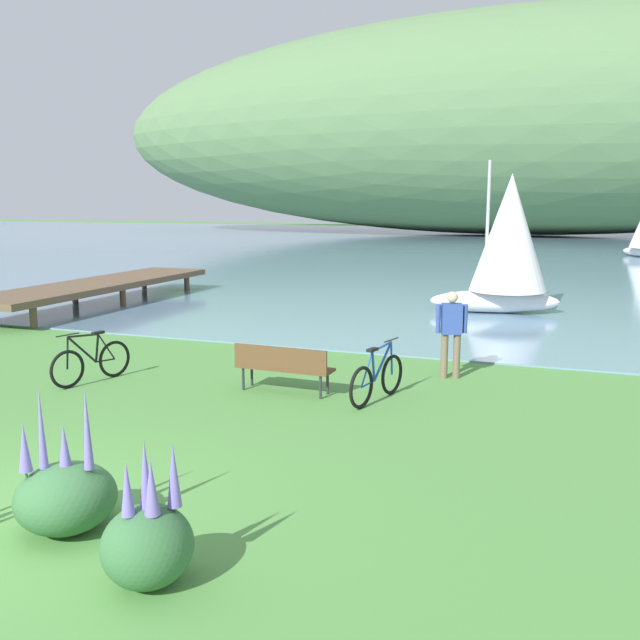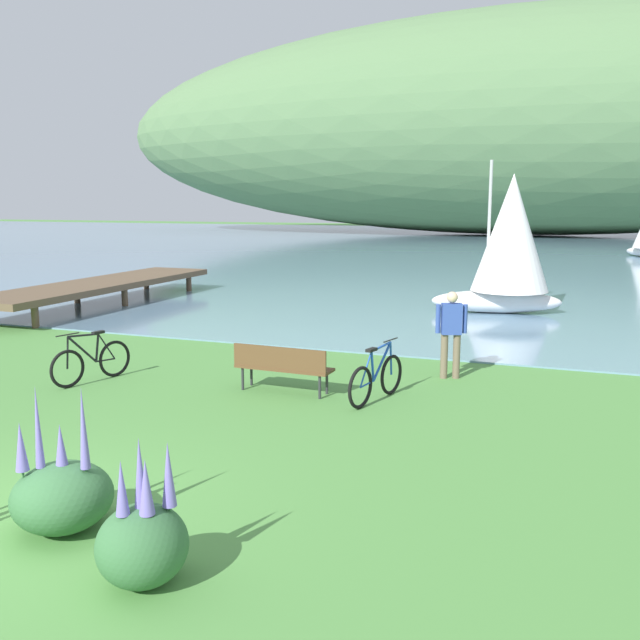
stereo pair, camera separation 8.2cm
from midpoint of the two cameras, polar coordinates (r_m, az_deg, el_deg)
bay_water at (r=54.88m, az=14.52°, el=6.01°), size 180.00×80.00×0.04m
distant_hillside at (r=74.47m, az=16.70°, el=15.42°), size 90.58×28.00×22.19m
park_bench_near_camera at (r=12.25m, az=-2.99°, el=-3.77°), size 1.82×0.55×0.88m
bicycle_leaning_near_bench at (r=11.82m, az=4.96°, el=-4.91°), size 0.51×1.73×1.01m
bicycle_beside_path at (r=13.70m, az=-18.43°, el=-3.33°), size 0.55×1.72×1.01m
person_at_shoreline at (r=13.42m, az=11.10°, el=-0.75°), size 0.58×0.33×1.71m
echium_bush_closest_to_camera at (r=7.81m, az=-20.51°, el=-13.53°), size 1.04×1.04×1.57m
echium_bush_beside_closest at (r=6.58m, az=-14.27°, el=-17.50°), size 0.83×0.83×1.38m
sailboat_nearest_to_shore at (r=21.51m, az=15.69°, el=6.30°), size 4.07×2.79×4.60m
pier_dock at (r=23.72m, az=-17.86°, el=2.81°), size 2.40×10.00×0.80m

